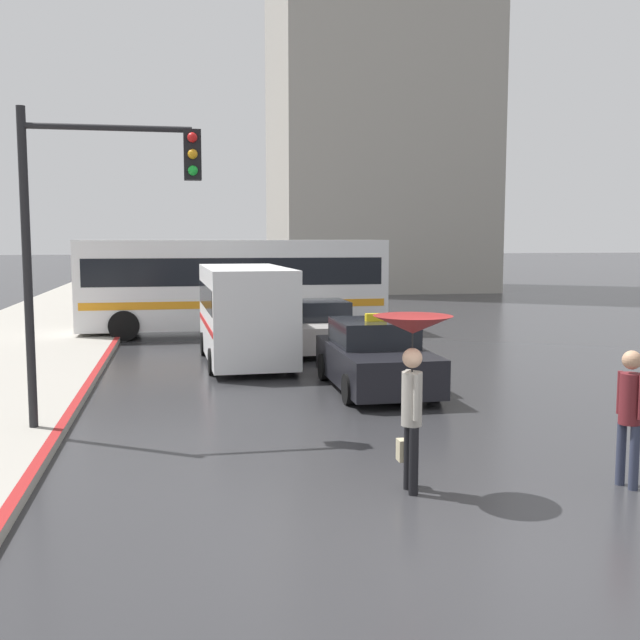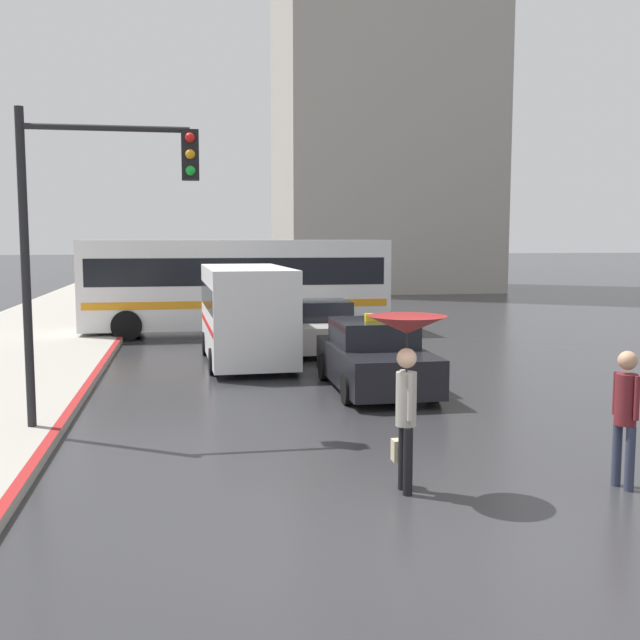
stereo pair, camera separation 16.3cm
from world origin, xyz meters
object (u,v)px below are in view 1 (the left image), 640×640
pedestrian_man (630,407)px  traffic_light (99,212)px  ambulance_van (245,310)px  city_bus (234,282)px  pedestrian_with_umbrella (412,351)px  sedan_red (320,328)px  taxi (375,358)px

pedestrian_man → traffic_light: bearing=-133.5°
ambulance_van → city_bus: city_bus is taller
ambulance_van → pedestrian_with_umbrella: ambulance_van is taller
sedan_red → city_bus: size_ratio=0.40×
taxi → pedestrian_man: 6.89m
traffic_light → city_bus: bearing=76.7°
pedestrian_with_umbrella → taxi: bearing=-10.6°
city_bus → pedestrian_man: (3.87, -16.62, -0.70)m
city_bus → pedestrian_with_umbrella: (1.08, -16.28, 0.05)m
taxi → traffic_light: size_ratio=0.79×
pedestrian_man → sedan_red: bearing=174.8°
city_bus → pedestrian_with_umbrella: city_bus is taller
taxi → city_bus: 10.24m
sedan_red → traffic_light: traffic_light is taller
ambulance_van → pedestrian_with_umbrella: (1.21, -10.27, 0.43)m
sedan_red → ambulance_van: bearing=38.8°
sedan_red → city_bus: 4.82m
sedan_red → ambulance_van: 3.01m
taxi → pedestrian_with_umbrella: (-1.20, -6.36, 1.12)m
sedan_red → pedestrian_with_umbrella: pedestrian_with_umbrella is taller
taxi → traffic_light: 6.59m
ambulance_van → pedestrian_man: 11.34m
sedan_red → pedestrian_with_umbrella: size_ratio=1.81×
pedestrian_with_umbrella → traffic_light: size_ratio=0.43×
sedan_red → pedestrian_with_umbrella: 12.21m
city_bus → pedestrian_man: size_ratio=5.64×
pedestrian_with_umbrella → traffic_light: (-4.06, 3.69, 1.82)m
ambulance_van → pedestrian_with_umbrella: size_ratio=2.30×
city_bus → sedan_red: bearing=-152.8°
traffic_light → pedestrian_with_umbrella: bearing=-42.2°
city_bus → ambulance_van: bearing=178.7°
pedestrian_with_umbrella → pedestrian_man: pedestrian_with_umbrella is taller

